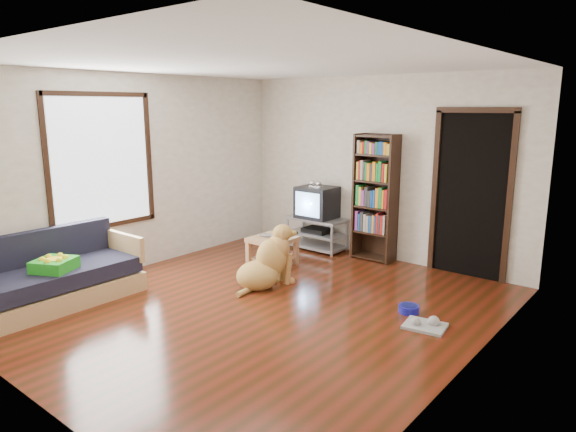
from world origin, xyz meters
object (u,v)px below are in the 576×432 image
Objects in this scene: crt_tv at (318,202)px; dog at (267,263)px; green_cushion at (54,265)px; bookshelf at (376,191)px; sofa at (57,280)px; coffee_table at (272,246)px; laptop at (271,237)px; dog_bowl at (409,309)px; grey_rag at (425,326)px; tv_stand at (317,232)px.

crt_tv reaches higher than dog.
bookshelf is at bearing 37.62° from green_cushion.
crt_tv is 3.81m from sofa.
coffee_table is 0.83m from dog.
laptop reaches higher than dog_bowl.
crt_tv is 0.99m from bookshelf.
green_cushion is at bearing -115.38° from bookshelf.
dog is at bearing 28.64° from green_cushion.
crt_tv reaches higher than laptop.
grey_rag is (2.54, -0.56, -0.40)m from laptop.
coffee_table is (-2.54, 0.59, 0.27)m from grey_rag.
dog is (0.50, -1.74, -0.46)m from crt_tv.
crt_tv is at bearing -175.68° from bookshelf.
coffee_table is 0.58× the size of dog.
bookshelf reaches higher than dog.
tv_stand is 1.06m from coffee_table.
dog_bowl is 0.55× the size of grey_rag.
coffee_table reaches higher than dog_bowl.
dog is (-0.45, -1.82, -0.71)m from bookshelf.
coffee_table is (-2.24, 0.34, 0.24)m from dog_bowl.
coffee_table is (-0.00, 0.03, -0.13)m from laptop.
dog_bowl is 2.75m from crt_tv.
bookshelf is at bearing 130.95° from dog_bowl.
dog is at bearing -169.50° from dog_bowl.
sofa reaches higher than tv_stand.
dog is at bearing -73.94° from crt_tv.
laptop is 1.16m from crt_tv.
dog is (-1.74, -0.32, 0.25)m from dog_bowl.
sofa is (-1.92, -3.72, -0.74)m from bookshelf.
sofa is (-3.52, -1.98, 0.25)m from grey_rag.
crt_tv reaches higher than dog_bowl.
crt_tv is at bearing 90.00° from tv_stand.
green_cushion reaches higher than dog_bowl.
tv_stand is 1.55× the size of crt_tv.
crt_tv is 1.05× the size of coffee_table.
crt_tv reaches higher than grey_rag.
dog_bowl is at bearing -32.33° from crt_tv.
crt_tv is 0.32× the size of sofa.
laptop is 1.62m from bookshelf.
dog_bowl is 0.38× the size of crt_tv.
laptop is 0.64× the size of coffee_table.
dog_bowl is 2.28m from coffee_table.
coffee_table is (0.01, -1.06, 0.01)m from tv_stand.
crt_tv is at bearing 90.35° from coffee_table.
grey_rag is 0.22× the size of bookshelf.
green_cushion is 2.40m from dog.
laptop is 0.39× the size of tv_stand.
coffee_table reaches higher than grey_rag.
sofa is (-0.98, -2.55, -0.15)m from laptop.
green_cushion is 0.21× the size of sofa.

